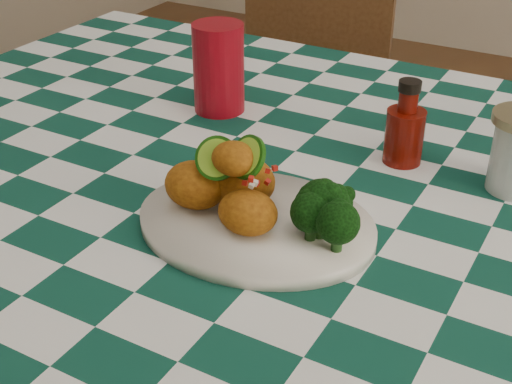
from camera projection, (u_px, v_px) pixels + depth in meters
The scene contains 6 objects.
plate at pixel (256, 224), 0.88m from camera, with size 0.30×0.23×0.02m, color silver, non-canonical shape.
fried_chicken_pile at pixel (238, 179), 0.86m from camera, with size 0.15×0.11×0.10m, color #A75F10, non-canonical shape.
broccoli_side at pixel (331, 211), 0.83m from camera, with size 0.09×0.09×0.06m, color black, non-canonical shape.
red_tumbler at pixel (219, 68), 1.17m from camera, with size 0.08×0.08×0.15m, color maroon.
ketchup_bottle at pixel (406, 122), 1.01m from camera, with size 0.06×0.06×0.12m, color #5E0C04, non-canonical shape.
wooden_chair_left at pixel (295, 154), 1.85m from camera, with size 0.39×0.41×0.85m, color #472814, non-canonical shape.
Camera 1 is at (0.32, -0.80, 1.27)m, focal length 50.00 mm.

